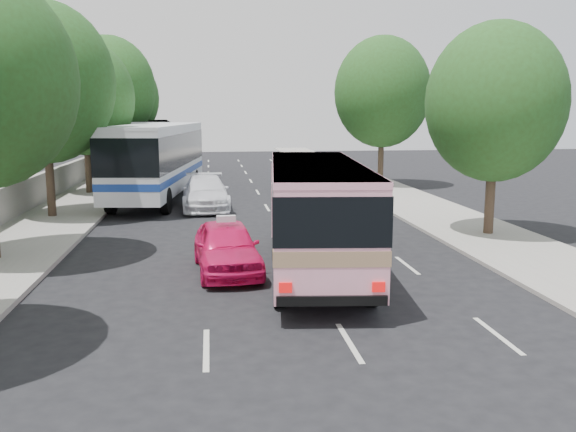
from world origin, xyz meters
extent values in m
plane|color=black|center=(0.00, 0.00, 0.00)|extent=(120.00, 120.00, 0.00)
cube|color=#9E998E|center=(-8.50, 20.00, 0.07)|extent=(4.00, 90.00, 0.15)
cube|color=#9E998E|center=(8.50, 20.00, 0.06)|extent=(4.00, 90.00, 0.12)
cube|color=#9E998E|center=(-10.30, 20.00, 0.90)|extent=(0.30, 90.00, 1.50)
cylinder|color=#38281E|center=(-8.70, 14.00, 1.90)|extent=(0.36, 0.36, 3.80)
ellipsoid|color=#254819|center=(-8.70, 14.00, 5.90)|extent=(6.00, 6.00, 6.90)
sphere|color=#254819|center=(-8.30, 13.70, 7.10)|extent=(3.90, 3.90, 3.90)
cylinder|color=#38281E|center=(-8.60, 22.00, 1.75)|extent=(0.36, 0.36, 3.50)
ellipsoid|color=#254819|center=(-8.60, 22.00, 5.43)|extent=(5.52, 5.52, 6.35)
sphere|color=#254819|center=(-8.20, 21.70, 6.53)|extent=(3.59, 3.59, 3.59)
cylinder|color=#38281E|center=(-8.50, 30.00, 2.00)|extent=(0.36, 0.36, 3.99)
ellipsoid|color=#254819|center=(-8.50, 30.00, 6.20)|extent=(6.30, 6.30, 7.24)
sphere|color=#254819|center=(-8.10, 29.70, 7.46)|extent=(4.09, 4.09, 4.09)
cylinder|color=#38281E|center=(-8.70, 38.00, 1.86)|extent=(0.36, 0.36, 3.72)
ellipsoid|color=#254819|center=(-8.70, 38.00, 5.78)|extent=(5.88, 5.88, 6.76)
sphere|color=#254819|center=(-8.30, 37.70, 6.96)|extent=(3.82, 3.82, 3.82)
cylinder|color=#38281E|center=(8.70, 8.00, 1.61)|extent=(0.36, 0.36, 3.23)
ellipsoid|color=#254819|center=(8.70, 8.00, 5.01)|extent=(5.10, 5.10, 5.87)
sphere|color=#254819|center=(9.10, 7.70, 6.04)|extent=(3.32, 3.31, 3.31)
cylinder|color=#38281E|center=(9.00, 24.00, 1.90)|extent=(0.36, 0.36, 3.80)
ellipsoid|color=#254819|center=(9.00, 24.00, 5.90)|extent=(6.00, 6.00, 6.90)
sphere|color=#254819|center=(9.40, 23.70, 7.10)|extent=(3.90, 3.90, 3.90)
cube|color=#FDA3BB|center=(1.30, 3.79, 1.86)|extent=(3.50, 10.21, 2.68)
cube|color=#9E7A59|center=(1.30, 3.79, 1.55)|extent=(3.54, 10.23, 0.35)
cube|color=black|center=(1.30, 3.79, 2.35)|extent=(3.55, 10.24, 1.10)
cube|color=#FDA3BB|center=(1.30, 3.79, 3.12)|extent=(3.52, 10.23, 0.16)
cylinder|color=black|center=(0.51, 6.89, 0.52)|extent=(0.40, 1.07, 1.04)
cylinder|color=black|center=(2.70, 6.67, 0.52)|extent=(0.40, 1.07, 1.04)
cylinder|color=black|center=(-0.14, 0.52, 0.52)|extent=(0.40, 1.07, 1.04)
cylinder|color=black|center=(2.05, 0.30, 0.52)|extent=(0.40, 1.07, 1.04)
imported|color=#E4135B|center=(-1.32, 3.96, 0.75)|extent=(2.13, 4.54, 1.50)
imported|color=white|center=(-2.00, 16.09, 0.79)|extent=(2.37, 5.50, 1.58)
cube|color=silver|center=(-4.50, 19.53, 2.32)|extent=(4.46, 13.64, 3.40)
cube|color=black|center=(-4.50, 19.53, 2.73)|extent=(4.52, 13.68, 1.67)
cube|color=navy|center=(-4.50, 19.53, 1.45)|extent=(4.51, 13.67, 0.33)
cube|color=silver|center=(-4.50, 19.53, 3.94)|extent=(4.49, 13.66, 0.16)
cylinder|color=black|center=(-5.24, 23.90, 0.61)|extent=(0.50, 1.26, 1.23)
cylinder|color=black|center=(-2.72, 23.59, 0.61)|extent=(0.50, 1.26, 1.23)
cylinder|color=black|center=(-6.34, 15.04, 0.61)|extent=(0.50, 1.26, 1.23)
cylinder|color=black|center=(-3.81, 14.73, 0.61)|extent=(0.50, 1.26, 1.23)
cube|color=silver|center=(-6.30, 34.53, 2.32)|extent=(3.99, 13.60, 3.41)
cube|color=black|center=(-6.30, 34.53, 2.74)|extent=(4.05, 13.64, 1.68)
cube|color=navy|center=(-6.30, 34.53, 1.45)|extent=(4.04, 13.63, 0.34)
cube|color=silver|center=(-6.30, 34.53, 3.94)|extent=(4.02, 13.62, 0.16)
cylinder|color=black|center=(-7.94, 38.65, 0.61)|extent=(0.46, 1.26, 1.23)
cylinder|color=black|center=(-5.40, 38.87, 0.61)|extent=(0.46, 1.26, 1.23)
cylinder|color=black|center=(-7.16, 29.75, 0.61)|extent=(0.46, 1.26, 1.23)
cylinder|color=black|center=(-4.63, 29.97, 0.61)|extent=(0.46, 1.26, 1.23)
cube|color=silver|center=(-1.32, 3.96, 1.59)|extent=(0.56, 0.22, 0.18)
camera|label=1|loc=(-1.75, -13.58, 4.64)|focal=38.00mm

